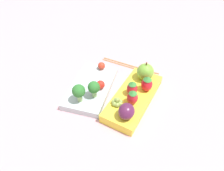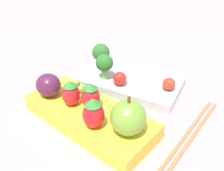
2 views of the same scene
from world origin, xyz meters
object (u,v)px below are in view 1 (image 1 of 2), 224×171
bento_box_savoury (92,86)px  grape_cluster (117,102)px  strawberry_1 (147,84)px  plum (126,111)px  apple (145,72)px  strawberry_2 (132,97)px  cherry_tomato_1 (101,84)px  strawberry_0 (132,88)px  chopsticks_pair (130,66)px  broccoli_floret_1 (94,88)px  bento_box_fruit (133,98)px  broccoli_floret_0 (79,91)px  cherry_tomato_0 (101,66)px

bento_box_savoury → grape_cluster: grape_cluster is taller
strawberry_1 → plum: 0.12m
apple → strawberry_2: apple is taller
cherry_tomato_1 → strawberry_0: (0.01, -0.10, 0.02)m
strawberry_2 → chopsticks_pair: (0.18, 0.07, -0.05)m
broccoli_floret_1 → apple: apple is taller
bento_box_fruit → strawberry_1: (0.03, -0.03, 0.04)m
cherry_tomato_1 → plum: bearing=-124.3°
strawberry_1 → plum: size_ratio=1.12×
cherry_tomato_1 → plum: plum is taller
broccoli_floret_0 → cherry_tomato_1: (0.07, -0.03, -0.02)m
bento_box_fruit → broccoli_floret_0: 0.16m
apple → strawberry_0: apple is taller
bento_box_savoury → plum: 0.17m
broccoli_floret_0 → plum: (-0.00, -0.14, -0.01)m
broccoli_floret_1 → chopsticks_pair: bearing=-10.0°
plum → chopsticks_pair: size_ratio=0.21×
bento_box_savoury → plum: bearing=-118.1°
broccoli_floret_1 → strawberry_2: size_ratio=1.14×
bento_box_savoury → broccoli_floret_1: bearing=-142.0°
strawberry_1 → strawberry_0: bearing=135.5°
strawberry_2 → strawberry_1: bearing=-16.8°
cherry_tomato_1 → bento_box_fruit: bearing=-86.4°
cherry_tomato_1 → strawberry_2: 0.11m
plum → apple: bearing=1.1°
broccoli_floret_0 → cherry_tomato_0: bearing=3.5°
broccoli_floret_0 → cherry_tomato_0: broccoli_floret_0 is taller
plum → grape_cluster: (0.03, 0.04, -0.01)m
bento_box_fruit → strawberry_2: bearing=-168.8°
bento_box_fruit → strawberry_1: 0.06m
broccoli_floret_1 → strawberry_0: bearing=-64.3°
broccoli_floret_0 → cherry_tomato_0: (0.15, 0.01, -0.02)m
bento_box_savoury → strawberry_0: (0.00, -0.13, 0.04)m
apple → broccoli_floret_1: bearing=139.2°
cherry_tomato_0 → cherry_tomato_1: 0.09m
broccoli_floret_0 → chopsticks_pair: broccoli_floret_0 is taller
broccoli_floret_0 → chopsticks_pair: (0.23, -0.06, -0.05)m
bento_box_fruit → apple: bearing=-4.3°
cherry_tomato_1 → chopsticks_pair: (0.16, -0.03, -0.03)m
plum → grape_cluster: plum is taller
cherry_tomato_0 → strawberry_0: 0.16m
cherry_tomato_1 → apple: apple is taller
apple → grape_cluster: (-0.13, 0.03, -0.02)m
strawberry_2 → grape_cluster: (-0.02, 0.03, -0.01)m
apple → chopsticks_pair: size_ratio=0.29×
bento_box_fruit → plum: 0.09m
cherry_tomato_1 → apple: 0.14m
bento_box_fruit → broccoli_floret_1: 0.12m
apple → cherry_tomato_0: bearing=91.9°
bento_box_fruit → broccoli_floret_1: size_ratio=4.45×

